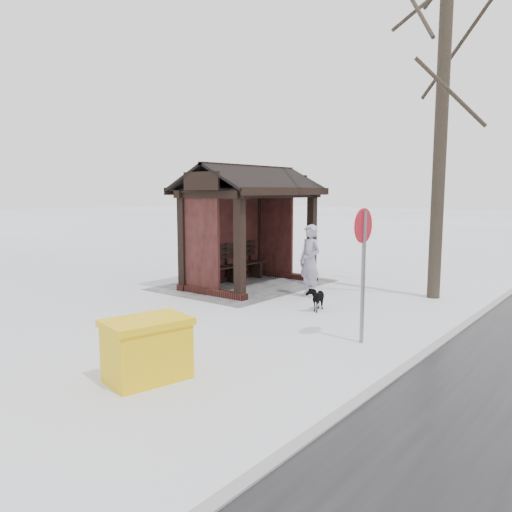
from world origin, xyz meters
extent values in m
plane|color=white|center=(0.00, 0.00, 0.00)|extent=(120.00, 120.00, 0.00)
cube|color=gray|center=(0.00, 5.50, 0.01)|extent=(120.00, 0.15, 0.06)
cube|color=gray|center=(0.00, -0.20, 0.01)|extent=(4.20, 3.20, 0.02)
cube|color=#381814|center=(0.00, -0.90, 0.08)|extent=(3.30, 0.22, 0.16)
cube|color=#381814|center=(-1.50, 0.00, 0.08)|extent=(0.22, 2.10, 0.16)
cube|color=#381814|center=(1.50, 0.00, 0.08)|extent=(0.22, 2.10, 0.16)
cube|color=black|center=(-1.50, 0.90, 1.15)|extent=(0.20, 0.20, 2.30)
cube|color=black|center=(1.50, 0.90, 1.15)|extent=(0.20, 0.20, 2.30)
cube|color=black|center=(-1.50, -0.90, 1.15)|extent=(0.20, 0.20, 2.30)
cube|color=black|center=(1.50, -0.90, 1.15)|extent=(0.20, 0.20, 2.30)
cube|color=black|center=(0.00, -0.90, 1.23)|extent=(2.80, 0.08, 2.14)
cube|color=black|center=(-1.50, -0.31, 1.23)|extent=(0.08, 1.17, 2.14)
cube|color=black|center=(1.50, -0.31, 1.23)|extent=(0.08, 1.17, 2.14)
cube|color=black|center=(0.00, 0.90, 2.36)|extent=(3.40, 0.20, 0.18)
cube|color=black|center=(0.00, -0.90, 2.36)|extent=(3.40, 0.20, 0.18)
cylinder|color=black|center=(-1.50, 4.20, 4.28)|extent=(0.29, 0.29, 8.55)
imported|color=#9F96AF|center=(0.20, 1.92, 0.84)|extent=(0.56, 0.70, 1.68)
imported|color=black|center=(1.24, 2.72, 0.25)|extent=(0.65, 0.43, 0.51)
cube|color=yellow|center=(5.87, 3.01, 0.36)|extent=(1.12, 0.87, 0.72)
cube|color=yellow|center=(5.87, 3.01, 0.77)|extent=(1.19, 0.94, 0.09)
cylinder|color=slate|center=(2.69, 4.47, 1.06)|extent=(0.06, 0.06, 2.12)
cylinder|color=#A90C19|center=(2.69, 4.45, 1.89)|extent=(0.55, 0.04, 0.55)
cylinder|color=white|center=(2.69, 4.43, 1.89)|extent=(0.43, 0.04, 0.42)
camera|label=1|loc=(9.89, 7.97, 2.43)|focal=35.00mm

